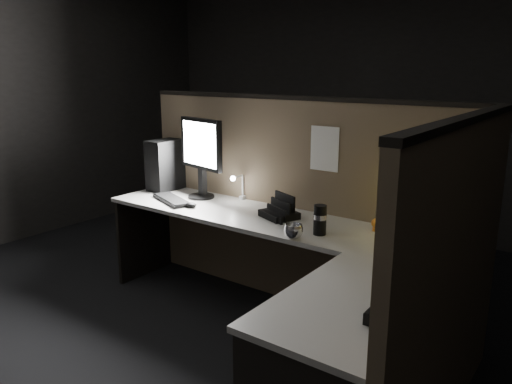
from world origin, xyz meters
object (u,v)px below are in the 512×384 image
Objects in this scene: monitor at (201,150)px; desk_phone at (401,309)px; pc_tower at (170,164)px; keyboard at (172,200)px; lava_lamp at (405,214)px.

monitor is 2.52× the size of desk_phone.
keyboard is at bearing -41.96° from pc_tower.
pc_tower is 2.63m from desk_phone.
monitor is 1.65m from lava_lamp.
lava_lamp is 1.02m from desk_phone.
pc_tower is at bearing 154.74° from desk_phone.
desk_phone is (2.39, -1.07, -0.16)m from pc_tower.
monitor is 2.24m from desk_phone.
keyboard is at bearing -101.06° from monitor.
lava_lamp reaches higher than keyboard.
desk_phone is (1.97, -1.00, -0.32)m from monitor.
keyboard is at bearing -174.06° from lava_lamp.
lava_lamp is (1.73, 0.18, 0.15)m from keyboard.
pc_tower reaches higher than keyboard.
monitor is 0.44m from keyboard.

